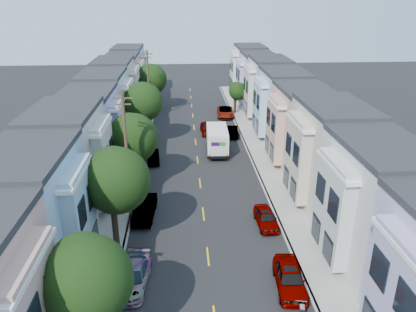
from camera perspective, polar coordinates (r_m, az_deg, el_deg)
ground at (r=34.58m, az=-0.66°, el=-8.16°), size 160.00×160.00×0.00m
road_slab at (r=48.15m, az=-1.63°, el=0.78°), size 12.00×70.00×0.02m
curb_left at (r=48.31m, az=-8.82°, el=0.67°), size 0.30×70.00×0.15m
curb_right at (r=48.70m, az=5.50°, el=1.01°), size 0.30×70.00×0.15m
sidewalk_left at (r=48.45m, az=-10.35°, el=0.63°), size 2.60×70.00×0.15m
sidewalk_right at (r=48.92m, az=7.01°, el=1.04°), size 2.60×70.00×0.15m
centerline at (r=48.16m, az=-1.63°, el=0.77°), size 0.12×70.00×0.01m
townhouse_row_left at (r=49.08m, az=-14.75°, el=0.44°), size 5.00×70.00×8.50m
townhouse_row_right at (r=49.78m, az=11.31°, el=1.05°), size 5.00×70.00×8.50m
tree_a at (r=20.75m, az=-16.85°, el=-16.48°), size 4.36×4.36×6.93m
tree_b at (r=28.64m, az=-12.94°, el=-3.42°), size 4.70×4.70×7.71m
tree_c at (r=38.21m, az=-10.67°, el=2.45°), size 4.70×4.70×7.23m
tree_d at (r=48.97m, az=-9.26°, el=7.50°), size 4.70×4.70×7.79m
tree_e at (r=64.43m, az=-8.02°, el=10.65°), size 4.70×4.70×7.42m
tree_far_r at (r=62.88m, az=4.14°, el=9.04°), size 2.79×2.79×4.90m
utility_pole_near at (r=34.48m, az=-11.39°, el=0.77°), size 1.60×0.26×10.00m
utility_pole_far at (r=59.37m, az=-8.35°, el=9.78°), size 1.60×0.26×10.00m
fedex_truck at (r=47.18m, az=1.29°, el=2.45°), size 2.37×6.15×2.95m
lead_sedan at (r=53.91m, az=-0.10°, el=3.91°), size 1.93×4.51×1.44m
parked_left_b at (r=27.14m, az=-10.43°, el=-16.38°), size 2.24×4.52×1.31m
parked_left_c at (r=34.22m, az=-8.94°, el=-7.34°), size 1.90×4.65×1.52m
parked_left_d at (r=45.05m, az=-7.72°, el=-0.11°), size 1.60×3.78×1.23m
parked_right_a at (r=26.97m, az=11.42°, el=-16.48°), size 2.10×4.73×1.50m
parked_right_b at (r=33.05m, az=8.15°, el=-8.64°), size 1.66×4.04×1.29m
parked_right_c at (r=52.94m, az=3.47°, el=3.41°), size 1.55×3.79×1.24m
parked_right_d at (r=61.60m, az=2.44°, el=6.18°), size 2.71×5.31×1.44m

